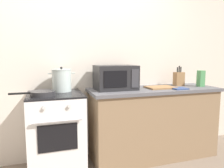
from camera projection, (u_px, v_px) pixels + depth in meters
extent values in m
cube|color=silver|center=(102.00, 62.00, 2.87)|extent=(4.40, 0.10, 2.50)
cube|color=#8C7051|center=(153.00, 124.00, 2.82)|extent=(1.64, 0.56, 0.88)
cube|color=#59595E|center=(154.00, 90.00, 2.76)|extent=(1.70, 0.60, 0.04)
cube|color=white|center=(56.00, 134.00, 2.42)|extent=(0.60, 0.60, 0.90)
cube|color=black|center=(55.00, 94.00, 2.36)|extent=(0.60, 0.60, 0.02)
cube|color=black|center=(58.00, 138.00, 2.13)|extent=(0.39, 0.01, 0.28)
cylinder|color=silver|center=(58.00, 121.00, 2.08)|extent=(0.48, 0.02, 0.02)
cylinder|color=silver|center=(44.00, 108.00, 2.04)|extent=(0.04, 0.02, 0.04)
cylinder|color=silver|center=(69.00, 106.00, 2.11)|extent=(0.04, 0.02, 0.04)
cylinder|color=silver|center=(62.00, 81.00, 2.49)|extent=(0.22, 0.22, 0.25)
cylinder|color=silver|center=(61.00, 70.00, 2.48)|extent=(0.23, 0.23, 0.01)
sphere|color=black|center=(61.00, 68.00, 2.47)|extent=(0.03, 0.03, 0.03)
cylinder|color=silver|center=(50.00, 74.00, 2.44)|extent=(0.05, 0.01, 0.01)
cylinder|color=silver|center=(73.00, 73.00, 2.52)|extent=(0.05, 0.01, 0.01)
cylinder|color=#28282B|center=(43.00, 93.00, 2.22)|extent=(0.26, 0.26, 0.05)
cylinder|color=black|center=(19.00, 94.00, 2.15)|extent=(0.20, 0.02, 0.02)
cube|color=#232326|center=(115.00, 77.00, 2.64)|extent=(0.50, 0.36, 0.30)
cube|color=black|center=(116.00, 79.00, 2.45)|extent=(0.28, 0.01, 0.19)
cube|color=#38383D|center=(135.00, 78.00, 2.52)|extent=(0.09, 0.01, 0.22)
cube|color=#997047|center=(160.00, 87.00, 2.76)|extent=(0.36, 0.26, 0.02)
cube|color=#997047|center=(179.00, 79.00, 3.00)|extent=(0.13, 0.10, 0.19)
cylinder|color=black|center=(177.00, 70.00, 2.97)|extent=(0.02, 0.02, 0.07)
cylinder|color=black|center=(179.00, 69.00, 2.98)|extent=(0.02, 0.02, 0.09)
cylinder|color=black|center=(181.00, 69.00, 2.99)|extent=(0.02, 0.02, 0.08)
cube|color=#4C9356|center=(201.00, 78.00, 2.91)|extent=(0.08, 0.08, 0.22)
cube|color=#33477A|center=(180.00, 89.00, 2.67)|extent=(0.18, 0.14, 0.02)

